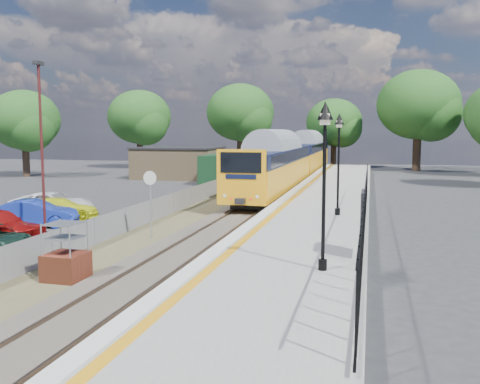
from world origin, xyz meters
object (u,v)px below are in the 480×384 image
(brick_plinth, at_px, (66,253))
(speed_sign, at_px, (150,193))
(victorian_lamp_north, at_px, (339,140))
(car_yellow, at_px, (60,209))
(carpark_lamp, at_px, (41,140))
(victorian_lamp_south, at_px, (325,146))
(car_blue, at_px, (34,213))
(train, at_px, (294,157))
(car_white, at_px, (53,204))

(brick_plinth, height_order, speed_sign, speed_sign)
(victorian_lamp_north, bearing_deg, car_yellow, 177.30)
(victorian_lamp_north, relative_size, carpark_lamp, 0.60)
(speed_sign, distance_m, car_yellow, 8.02)
(victorian_lamp_south, distance_m, car_yellow, 18.69)
(victorian_lamp_north, relative_size, brick_plinth, 2.43)
(carpark_lamp, bearing_deg, car_blue, 132.60)
(victorian_lamp_north, relative_size, car_blue, 1.12)
(speed_sign, distance_m, carpark_lamp, 5.24)
(victorian_lamp_south, relative_size, speed_sign, 1.53)
(speed_sign, xyz_separation_m, car_yellow, (-6.87, 3.86, -1.49))
(victorian_lamp_south, xyz_separation_m, car_blue, (-14.85, 8.38, -3.62))
(speed_sign, bearing_deg, victorian_lamp_north, 25.89)
(car_blue, bearing_deg, speed_sign, -120.87)
(train, distance_m, brick_plinth, 33.60)
(victorian_lamp_north, bearing_deg, speed_sign, -157.88)
(carpark_lamp, bearing_deg, train, 75.47)
(car_white, bearing_deg, train, -32.18)
(victorian_lamp_south, height_order, carpark_lamp, carpark_lamp)
(train, xyz_separation_m, car_white, (-10.64, -21.65, -1.70))
(car_blue, height_order, car_white, car_blue)
(victorian_lamp_south, distance_m, car_blue, 17.43)
(carpark_lamp, relative_size, car_yellow, 1.92)
(victorian_lamp_north, relative_size, car_yellow, 1.16)
(train, height_order, car_yellow, train)
(train, height_order, car_blue, train)
(car_yellow, relative_size, car_white, 0.86)
(victorian_lamp_south, height_order, car_white, victorian_lamp_south)
(speed_sign, xyz_separation_m, car_white, (-8.14, 5.13, -1.43))
(brick_plinth, relative_size, car_blue, 0.46)
(victorian_lamp_south, bearing_deg, brick_plinth, 179.05)
(victorian_lamp_south, bearing_deg, carpark_lamp, 154.64)
(train, height_order, speed_sign, train)
(car_blue, relative_size, car_yellow, 1.03)
(car_blue, xyz_separation_m, car_white, (-1.29, 3.58, -0.04))
(car_white, bearing_deg, victorian_lamp_south, -132.53)
(car_blue, height_order, car_yellow, car_blue)
(victorian_lamp_south, height_order, car_yellow, victorian_lamp_south)
(car_yellow, bearing_deg, carpark_lamp, -176.81)
(victorian_lamp_north, height_order, car_yellow, victorian_lamp_north)
(victorian_lamp_south, relative_size, car_yellow, 1.16)
(brick_plinth, bearing_deg, speed_sign, 90.00)
(carpark_lamp, height_order, car_blue, carpark_lamp)
(speed_sign, bearing_deg, carpark_lamp, -166.13)
(brick_plinth, relative_size, speed_sign, 0.63)
(car_blue, bearing_deg, carpark_lamp, -155.49)
(victorian_lamp_south, distance_m, carpark_lamp, 14.01)
(victorian_lamp_north, distance_m, speed_sign, 8.71)
(victorian_lamp_south, distance_m, car_white, 20.42)
(brick_plinth, bearing_deg, victorian_lamp_south, -0.95)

